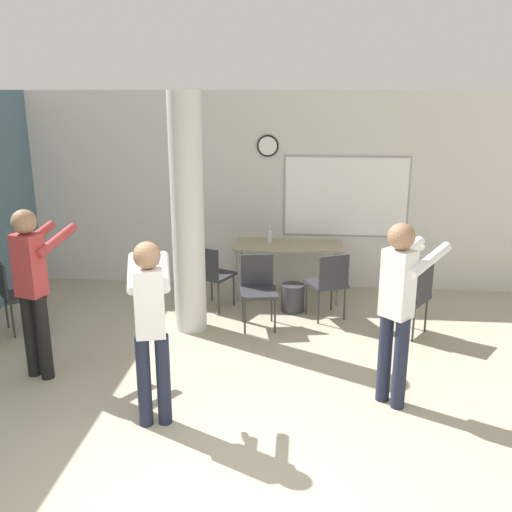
{
  "coord_description": "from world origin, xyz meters",
  "views": [
    {
      "loc": [
        0.59,
        -3.04,
        2.78
      ],
      "look_at": [
        0.09,
        2.5,
        1.17
      ],
      "focal_mm": 40.0,
      "sensor_mm": 36.0,
      "label": 1
    }
  ],
  "objects_px": {
    "chair_table_right": "(329,281)",
    "person_playing_side": "(399,301)",
    "bottle_on_table": "(270,236)",
    "person_playing_front": "(150,319)",
    "chair_mid_room": "(413,294)",
    "chair_table_left": "(211,272)",
    "person_watching_back": "(33,281)",
    "folding_table": "(288,248)",
    "chair_table_front": "(258,286)",
    "chair_by_left_wall": "(16,291)"
  },
  "relations": [
    {
      "from": "person_watching_back",
      "to": "chair_table_left",
      "type": "bearing_deg",
      "value": 54.46
    },
    {
      "from": "person_watching_back",
      "to": "person_playing_side",
      "type": "height_order",
      "value": "person_watching_back"
    },
    {
      "from": "bottle_on_table",
      "to": "person_watching_back",
      "type": "relative_size",
      "value": 0.15
    },
    {
      "from": "folding_table",
      "to": "chair_table_right",
      "type": "relative_size",
      "value": 1.69
    },
    {
      "from": "bottle_on_table",
      "to": "person_watching_back",
      "type": "xyz_separation_m",
      "value": [
        -2.13,
        -2.56,
        0.15
      ]
    },
    {
      "from": "chair_table_front",
      "to": "chair_table_right",
      "type": "xyz_separation_m",
      "value": [
        0.86,
        0.28,
        0.0
      ]
    },
    {
      "from": "person_watching_back",
      "to": "person_playing_side",
      "type": "distance_m",
      "value": 3.47
    },
    {
      "from": "chair_table_left",
      "to": "person_watching_back",
      "type": "distance_m",
      "value": 2.48
    },
    {
      "from": "person_watching_back",
      "to": "chair_mid_room",
      "type": "bearing_deg",
      "value": 19.26
    },
    {
      "from": "chair_by_left_wall",
      "to": "folding_table",
      "type": "bearing_deg",
      "value": 25.36
    },
    {
      "from": "chair_table_front",
      "to": "person_watching_back",
      "type": "bearing_deg",
      "value": -144.33
    },
    {
      "from": "chair_mid_room",
      "to": "chair_table_right",
      "type": "distance_m",
      "value": 1.05
    },
    {
      "from": "bottle_on_table",
      "to": "chair_table_right",
      "type": "distance_m",
      "value": 1.18
    },
    {
      "from": "chair_table_left",
      "to": "chair_by_left_wall",
      "type": "distance_m",
      "value": 2.37
    },
    {
      "from": "chair_table_right",
      "to": "person_playing_side",
      "type": "bearing_deg",
      "value": -74.97
    },
    {
      "from": "chair_table_right",
      "to": "person_playing_side",
      "type": "relative_size",
      "value": 0.51
    },
    {
      "from": "chair_table_front",
      "to": "person_playing_front",
      "type": "height_order",
      "value": "person_playing_front"
    },
    {
      "from": "chair_table_right",
      "to": "person_playing_side",
      "type": "xyz_separation_m",
      "value": [
        0.53,
        -1.98,
        0.5
      ]
    },
    {
      "from": "person_playing_front",
      "to": "chair_table_front",
      "type": "bearing_deg",
      "value": 72.39
    },
    {
      "from": "folding_table",
      "to": "chair_mid_room",
      "type": "height_order",
      "value": "chair_mid_room"
    },
    {
      "from": "bottle_on_table",
      "to": "person_watching_back",
      "type": "distance_m",
      "value": 3.34
    },
    {
      "from": "folding_table",
      "to": "person_playing_side",
      "type": "bearing_deg",
      "value": -68.9
    },
    {
      "from": "chair_table_left",
      "to": "person_playing_side",
      "type": "xyz_separation_m",
      "value": [
        2.05,
        -2.19,
        0.5
      ]
    },
    {
      "from": "chair_table_right",
      "to": "person_watching_back",
      "type": "distance_m",
      "value": 3.45
    },
    {
      "from": "person_watching_back",
      "to": "person_playing_side",
      "type": "bearing_deg",
      "value": -3.6
    },
    {
      "from": "bottle_on_table",
      "to": "chair_table_right",
      "type": "bearing_deg",
      "value": -45.11
    },
    {
      "from": "bottle_on_table",
      "to": "person_playing_side",
      "type": "bearing_deg",
      "value": -64.49
    },
    {
      "from": "person_playing_side",
      "to": "chair_table_left",
      "type": "bearing_deg",
      "value": 133.0
    },
    {
      "from": "chair_mid_room",
      "to": "person_playing_front",
      "type": "distance_m",
      "value": 3.31
    },
    {
      "from": "folding_table",
      "to": "chair_table_front",
      "type": "bearing_deg",
      "value": -107.07
    },
    {
      "from": "chair_table_right",
      "to": "person_playing_side",
      "type": "distance_m",
      "value": 2.11
    },
    {
      "from": "chair_mid_room",
      "to": "chair_table_front",
      "type": "relative_size",
      "value": 1.0
    },
    {
      "from": "chair_by_left_wall",
      "to": "person_watching_back",
      "type": "bearing_deg",
      "value": -53.79
    },
    {
      "from": "chair_mid_room",
      "to": "chair_table_front",
      "type": "distance_m",
      "value": 1.83
    },
    {
      "from": "person_playing_side",
      "to": "person_playing_front",
      "type": "xyz_separation_m",
      "value": [
        -2.1,
        -0.52,
        -0.04
      ]
    },
    {
      "from": "chair_table_right",
      "to": "person_watching_back",
      "type": "xyz_separation_m",
      "value": [
        -2.93,
        -1.77,
        0.5
      ]
    },
    {
      "from": "folding_table",
      "to": "person_playing_side",
      "type": "height_order",
      "value": "person_playing_side"
    },
    {
      "from": "folding_table",
      "to": "person_watching_back",
      "type": "relative_size",
      "value": 0.86
    },
    {
      "from": "chair_table_front",
      "to": "chair_table_left",
      "type": "distance_m",
      "value": 0.82
    },
    {
      "from": "chair_by_left_wall",
      "to": "person_playing_front",
      "type": "bearing_deg",
      "value": -39.92
    },
    {
      "from": "chair_mid_room",
      "to": "chair_table_left",
      "type": "distance_m",
      "value": 2.55
    },
    {
      "from": "bottle_on_table",
      "to": "chair_by_left_wall",
      "type": "height_order",
      "value": "bottle_on_table"
    },
    {
      "from": "folding_table",
      "to": "chair_table_right",
      "type": "distance_m",
      "value": 0.96
    },
    {
      "from": "folding_table",
      "to": "chair_by_left_wall",
      "type": "relative_size",
      "value": 1.69
    },
    {
      "from": "folding_table",
      "to": "person_playing_front",
      "type": "height_order",
      "value": "person_playing_front"
    },
    {
      "from": "bottle_on_table",
      "to": "person_playing_front",
      "type": "xyz_separation_m",
      "value": [
        -0.77,
        -3.3,
        0.1
      ]
    },
    {
      "from": "person_watching_back",
      "to": "folding_table",
      "type": "bearing_deg",
      "value": 46.76
    },
    {
      "from": "bottle_on_table",
      "to": "chair_table_right",
      "type": "xyz_separation_m",
      "value": [
        0.79,
        -0.8,
        -0.35
      ]
    },
    {
      "from": "chair_by_left_wall",
      "to": "person_playing_side",
      "type": "bearing_deg",
      "value": -16.67
    },
    {
      "from": "chair_by_left_wall",
      "to": "chair_mid_room",
      "type": "bearing_deg",
      "value": 3.83
    }
  ]
}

